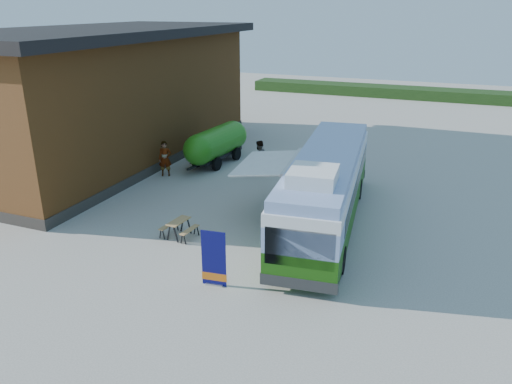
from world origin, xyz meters
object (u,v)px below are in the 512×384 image
at_px(bus, 326,187).
at_px(picnic_table, 179,225).
at_px(banner, 214,264).
at_px(slurry_tanker, 217,143).
at_px(person_a, 165,159).
at_px(person_b, 259,158).

bearing_deg(bus, picnic_table, -153.50).
height_order(bus, picnic_table, bus).
relative_size(bus, banner, 6.10).
bearing_deg(banner, slurry_tanker, 109.39).
distance_m(picnic_table, slurry_tanker, 9.94).
relative_size(banner, picnic_table, 1.47).
height_order(person_a, person_b, person_a).
height_order(person_a, slurry_tanker, slurry_tanker).
height_order(banner, picnic_table, banner).
bearing_deg(banner, person_a, 122.83).
relative_size(banner, person_a, 1.02).
relative_size(picnic_table, person_b, 0.70).
distance_m(bus, person_a, 10.13).
bearing_deg(picnic_table, person_b, 94.67).
height_order(banner, slurry_tanker, slurry_tanker).
height_order(picnic_table, person_a, person_a).
bearing_deg(banner, bus, 64.14).
xyz_separation_m(person_a, slurry_tanker, (1.58, 3.06, 0.27)).
height_order(banner, person_a, banner).
xyz_separation_m(bus, picnic_table, (-5.07, -3.26, -1.19)).
height_order(picnic_table, person_b, person_b).
xyz_separation_m(person_a, person_b, (4.61, 2.06, -0.01)).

